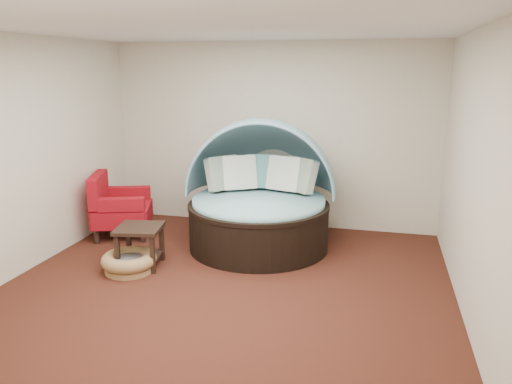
% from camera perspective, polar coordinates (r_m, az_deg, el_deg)
% --- Properties ---
extents(floor, '(5.00, 5.00, 0.00)m').
position_cam_1_polar(floor, '(5.72, -3.63, -10.97)').
color(floor, '#481D14').
rests_on(floor, ground).
extents(wall_back, '(5.00, 0.00, 5.00)m').
position_cam_1_polar(wall_back, '(7.67, 1.87, 6.44)').
color(wall_back, beige).
rests_on(wall_back, floor).
extents(wall_front, '(5.00, 0.00, 5.00)m').
position_cam_1_polar(wall_front, '(3.08, -18.27, -5.94)').
color(wall_front, beige).
rests_on(wall_front, floor).
extents(wall_left, '(0.00, 5.00, 5.00)m').
position_cam_1_polar(wall_left, '(6.49, -25.44, 3.69)').
color(wall_left, beige).
rests_on(wall_left, floor).
extents(wall_right, '(0.00, 5.00, 5.00)m').
position_cam_1_polar(wall_right, '(5.11, 23.89, 1.39)').
color(wall_right, beige).
rests_on(wall_right, floor).
extents(ceiling, '(5.00, 5.00, 0.00)m').
position_cam_1_polar(ceiling, '(5.19, -4.13, 18.27)').
color(ceiling, white).
rests_on(ceiling, wall_back).
extents(canopy_daybed, '(2.21, 2.14, 1.76)m').
position_cam_1_polar(canopy_daybed, '(6.82, 0.41, 0.48)').
color(canopy_daybed, black).
rests_on(canopy_daybed, floor).
extents(pet_basket, '(0.74, 0.74, 0.23)m').
position_cam_1_polar(pet_basket, '(6.31, -14.29, -7.72)').
color(pet_basket, olive).
rests_on(pet_basket, floor).
extents(red_armchair, '(1.02, 1.02, 0.94)m').
position_cam_1_polar(red_armchair, '(7.55, -15.51, -1.70)').
color(red_armchair, black).
rests_on(red_armchair, floor).
extents(side_table, '(0.62, 0.62, 0.52)m').
position_cam_1_polar(side_table, '(6.36, -13.13, -5.44)').
color(side_table, black).
rests_on(side_table, floor).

